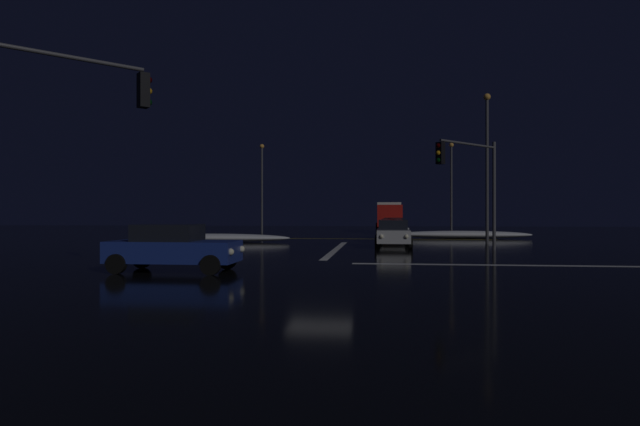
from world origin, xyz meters
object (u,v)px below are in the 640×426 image
object	(u,v)px
traffic_signal_sw	(37,115)
streetlamp_right_near	(487,158)
sedan_white	(394,230)
box_truck	(389,216)
traffic_signal_ne	(471,173)
streetlamp_right_far	(451,181)
sedan_silver	(393,233)
sedan_orange	(393,226)
streetlamp_left_far	(262,182)
sedan_black	(394,228)
sedan_blue_crossing	(173,247)

from	to	relation	value
traffic_signal_sw	streetlamp_right_near	bearing A→B (deg)	52.03
sedan_white	box_truck	distance (m)	18.88
traffic_signal_ne	streetlamp_right_far	distance (m)	22.74
sedan_silver	box_truck	size ratio (longest dim) A/B	0.52
box_truck	streetlamp_right_far	bearing A→B (deg)	-36.61
sedan_orange	streetlamp_left_far	size ratio (longest dim) A/B	0.50
sedan_black	box_truck	size ratio (longest dim) A/B	0.52
sedan_white	box_truck	size ratio (longest dim) A/B	0.52
sedan_silver	streetlamp_left_far	distance (m)	23.69
traffic_signal_sw	sedan_silver	bearing A→B (deg)	58.99
streetlamp_left_far	sedan_orange	bearing A→B (deg)	-11.11
sedan_silver	box_truck	xyz separation A→B (m)	(0.28, 24.13, 0.91)
sedan_silver	sedan_black	size ratio (longest dim) A/B	1.00
traffic_signal_ne	streetlamp_left_far	world-z (taller)	streetlamp_left_far
sedan_blue_crossing	traffic_signal_ne	size ratio (longest dim) A/B	0.75
traffic_signal_ne	streetlamp_left_far	size ratio (longest dim) A/B	0.66
sedan_white	sedan_black	size ratio (longest dim) A/B	1.00
traffic_signal_ne	streetlamp_right_near	xyz separation A→B (m)	(2.12, 6.62, 1.46)
sedan_silver	traffic_signal_ne	size ratio (longest dim) A/B	0.75
sedan_white	sedan_orange	size ratio (longest dim) A/B	1.00
sedan_silver	streetlamp_left_far	size ratio (longest dim) A/B	0.50
streetlamp_right_near	traffic_signal_ne	bearing A→B (deg)	-107.75
sedan_black	sedan_blue_crossing	world-z (taller)	same
traffic_signal_ne	traffic_signal_sw	bearing A→B (deg)	-135.00
sedan_white	sedan_silver	bearing A→B (deg)	-92.23
streetlamp_right_far	sedan_silver	bearing A→B (deg)	-106.81
sedan_orange	box_truck	bearing A→B (deg)	92.25
sedan_black	traffic_signal_ne	bearing A→B (deg)	-75.98
sedan_blue_crossing	traffic_signal_sw	size ratio (longest dim) A/B	0.65
sedan_black	box_truck	distance (m)	12.87
sedan_black	traffic_signal_sw	distance (m)	30.01
box_truck	streetlamp_left_far	size ratio (longest dim) A/B	0.95
sedan_black	streetlamp_right_far	distance (m)	11.08
sedan_blue_crossing	traffic_signal_ne	xyz separation A→B (m)	(11.49, 10.37, 3.20)
box_truck	streetlamp_right_far	size ratio (longest dim) A/B	0.96
sedan_black	traffic_signal_sw	xyz separation A→B (m)	(-10.37, -27.91, 3.80)
streetlamp_right_far	sedan_orange	bearing A→B (deg)	-155.47
box_truck	sedan_blue_crossing	size ratio (longest dim) A/B	1.91
traffic_signal_sw	traffic_signal_ne	xyz separation A→B (m)	(13.87, 13.87, -0.60)
sedan_black	sedan_silver	bearing A→B (deg)	-91.94
traffic_signal_ne	streetlamp_right_far	bearing A→B (deg)	84.65
sedan_white	traffic_signal_sw	size ratio (longest dim) A/B	0.65
sedan_white	streetlamp_right_near	world-z (taller)	streetlamp_right_near
streetlamp_left_far	streetlamp_right_near	xyz separation A→B (m)	(18.16, -16.00, 0.40)
traffic_signal_ne	streetlamp_right_near	bearing A→B (deg)	72.25
traffic_signal_ne	streetlamp_left_far	distance (m)	27.75
sedan_silver	sedan_white	xyz separation A→B (m)	(0.20, 5.27, 0.00)
box_truck	traffic_signal_sw	bearing A→B (deg)	-104.14
sedan_silver	streetlamp_right_far	world-z (taller)	streetlamp_right_far
sedan_black	traffic_signal_sw	size ratio (longest dim) A/B	0.65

